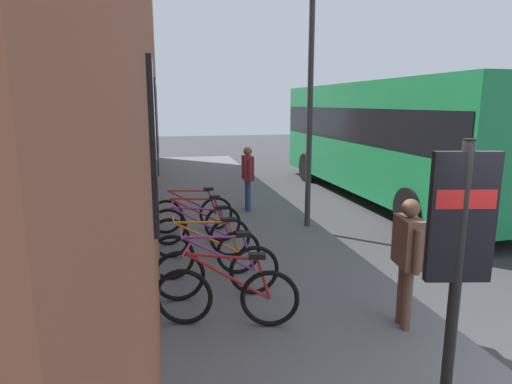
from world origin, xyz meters
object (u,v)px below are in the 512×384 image
(bicycle_by_door, at_px, (218,271))
(city_bus, at_px, (385,134))
(bicycle_leaning_wall, at_px, (227,295))
(pedestrian_crossing_street, at_px, (408,250))
(pedestrian_by_facade, at_px, (248,172))
(bicycle_under_window, at_px, (192,214))
(bicycle_far_end, at_px, (206,253))
(street_lamp, at_px, (311,76))
(bicycle_end_of_row, at_px, (196,224))
(bicycle_nearest_sign, at_px, (200,236))
(transit_info_sign, at_px, (460,236))

(bicycle_by_door, distance_m, city_bus, 8.41)
(bicycle_leaning_wall, relative_size, bicycle_by_door, 0.98)
(city_bus, relative_size, pedestrian_crossing_street, 6.62)
(bicycle_leaning_wall, xyz_separation_m, pedestrian_by_facade, (5.71, -1.39, 0.60))
(pedestrian_by_facade, bearing_deg, bicycle_under_window, 136.19)
(bicycle_far_end, bearing_deg, street_lamp, -45.69)
(bicycle_end_of_row, relative_size, bicycle_under_window, 1.00)
(bicycle_end_of_row, xyz_separation_m, pedestrian_by_facade, (2.39, -1.49, 0.60))
(city_bus, height_order, street_lamp, street_lamp)
(bicycle_nearest_sign, height_order, transit_info_sign, transit_info_sign)
(transit_info_sign, height_order, pedestrian_crossing_street, transit_info_sign)
(bicycle_end_of_row, bearing_deg, pedestrian_by_facade, -31.97)
(bicycle_end_of_row, xyz_separation_m, city_bus, (3.51, -5.80, 1.41))
(bicycle_by_door, bearing_deg, pedestrian_by_facade, -15.92)
(bicycle_nearest_sign, height_order, bicycle_end_of_row, same)
(bicycle_end_of_row, height_order, pedestrian_crossing_street, pedestrian_crossing_street)
(city_bus, bearing_deg, bicycle_leaning_wall, 140.15)
(bicycle_end_of_row, bearing_deg, city_bus, -58.83)
(bicycle_nearest_sign, bearing_deg, pedestrian_by_facade, -24.87)
(city_bus, relative_size, pedestrian_by_facade, 6.53)
(bicycle_leaning_wall, distance_m, pedestrian_by_facade, 5.90)
(bicycle_far_end, relative_size, bicycle_under_window, 1.00)
(bicycle_leaning_wall, relative_size, bicycle_end_of_row, 0.97)
(bicycle_under_window, xyz_separation_m, city_bus, (2.70, -5.83, 1.41))
(bicycle_by_door, distance_m, bicycle_end_of_row, 2.51)
(bicycle_nearest_sign, height_order, street_lamp, street_lamp)
(bicycle_under_window, distance_m, transit_info_sign, 6.37)
(bicycle_leaning_wall, relative_size, city_bus, 0.16)
(bicycle_by_door, bearing_deg, bicycle_end_of_row, 2.18)
(bicycle_under_window, bearing_deg, street_lamp, -92.17)
(pedestrian_crossing_street, bearing_deg, bicycle_nearest_sign, 36.45)
(bicycle_leaning_wall, distance_m, bicycle_under_window, 4.13)
(bicycle_end_of_row, relative_size, transit_info_sign, 0.74)
(bicycle_by_door, distance_m, bicycle_under_window, 3.31)
(bicycle_under_window, height_order, pedestrian_by_facade, pedestrian_by_facade)
(transit_info_sign, bearing_deg, bicycle_end_of_row, 19.08)
(bicycle_under_window, bearing_deg, pedestrian_by_facade, -43.81)
(pedestrian_crossing_street, bearing_deg, bicycle_far_end, 46.51)
(bicycle_far_end, distance_m, street_lamp, 4.48)
(bicycle_leaning_wall, height_order, bicycle_nearest_sign, same)
(bicycle_leaning_wall, distance_m, pedestrian_crossing_street, 2.22)
(pedestrian_by_facade, bearing_deg, bicycle_by_door, 164.08)
(bicycle_far_end, bearing_deg, bicycle_under_window, 0.89)
(city_bus, bearing_deg, bicycle_under_window, 114.87)
(bicycle_by_door, distance_m, bicycle_far_end, 0.79)
(pedestrian_by_facade, bearing_deg, bicycle_far_end, 160.19)
(bicycle_far_end, height_order, bicycle_under_window, same)
(bicycle_far_end, distance_m, bicycle_under_window, 2.52)
(bicycle_nearest_sign, distance_m, pedestrian_by_facade, 3.59)
(bicycle_far_end, distance_m, bicycle_nearest_sign, 0.90)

